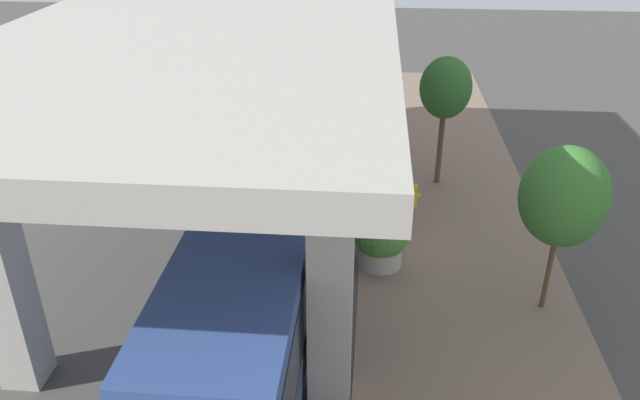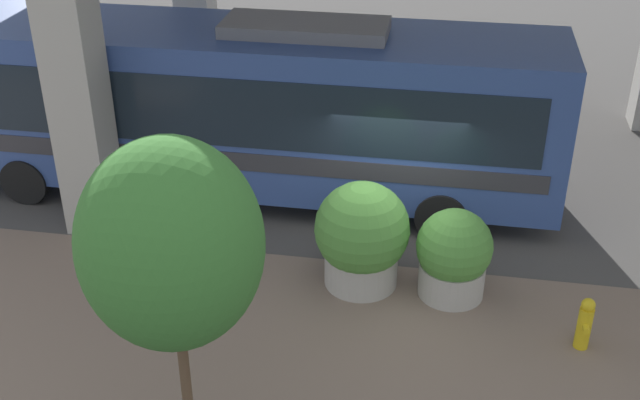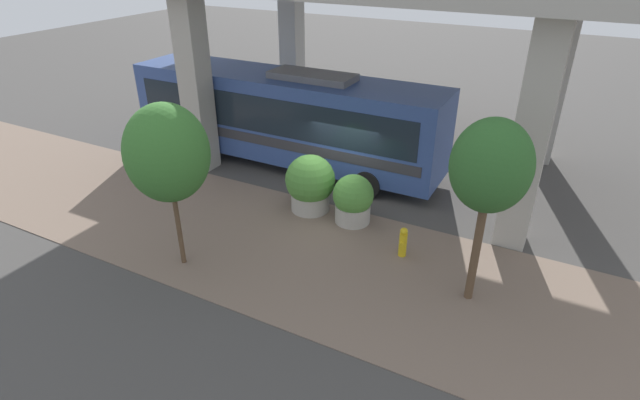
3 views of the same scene
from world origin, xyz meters
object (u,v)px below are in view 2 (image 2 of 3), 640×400
at_px(bus, 245,102).
at_px(planter_front, 454,255).
at_px(planter_middle, 362,236).
at_px(street_tree_far, 171,245).
at_px(fire_hydrant, 585,323).

bearing_deg(bus, planter_front, -124.94).
distance_m(planter_middle, street_tree_far, 5.26).
height_order(bus, planter_middle, bus).
distance_m(planter_front, street_tree_far, 5.99).
bearing_deg(street_tree_far, fire_hydrant, -59.21).
bearing_deg(planter_front, street_tree_far, 142.61).
xyz_separation_m(fire_hydrant, street_tree_far, (-3.20, 5.37, 2.88)).
relative_size(planter_front, street_tree_far, 0.35).
relative_size(bus, fire_hydrant, 13.47).
bearing_deg(street_tree_far, planter_front, -37.39).
distance_m(fire_hydrant, planter_front, 2.38).
height_order(planter_front, planter_middle, planter_middle).
bearing_deg(fire_hydrant, bus, 57.18).
xyz_separation_m(planter_middle, street_tree_far, (-4.37, 1.71, 2.38)).
distance_m(planter_front, planter_middle, 1.59).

